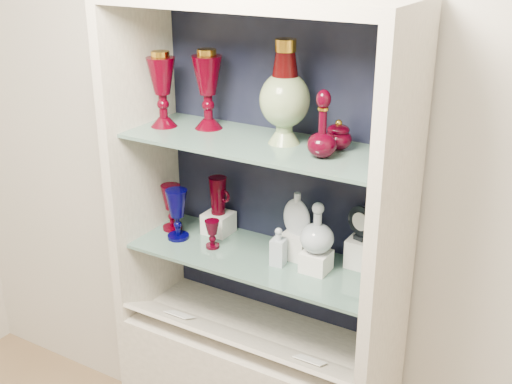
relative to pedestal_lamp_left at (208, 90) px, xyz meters
The scene contains 28 objects.
wall_back 0.35m from the pedestal_lamp_left, 33.01° to the left, with size 3.50×0.02×2.80m, color silver.
cabinet_back_panel 0.38m from the pedestal_lamp_left, 27.50° to the left, with size 0.98×0.02×1.15m, color black.
cabinet_side_left 0.38m from the pedestal_lamp_left, 164.43° to the right, with size 0.04×0.40×1.15m, color #B7AE9B.
cabinet_side_right 0.77m from the pedestal_lamp_left, ahead, with size 0.04×0.40×1.15m, color #B7AE9B.
cabinet_top_cap 0.40m from the pedestal_lamp_left, 16.52° to the right, with size 1.00×0.40×0.04m, color #B7AE9B.
shelf_lower 0.61m from the pedestal_lamp_left, 11.89° to the right, with size 0.92×0.34×0.01m, color slate.
shelf_upper 0.28m from the pedestal_lamp_left, 11.89° to the right, with size 0.92×0.34×0.01m, color slate.
label_ledge 0.88m from the pedestal_lamp_left, 37.59° to the right, with size 0.92×0.18×0.01m, color #B7AE9B.
label_card_0 0.97m from the pedestal_lamp_left, 19.52° to the right, with size 0.10×0.07×0.00m, color white.
label_card_1 0.83m from the pedestal_lamp_left, 99.66° to the right, with size 0.10×0.07×0.00m, color white.
pedestal_lamp_left is the anchor object (origin of this frame).
pedestal_lamp_right 0.16m from the pedestal_lamp_left, 158.21° to the right, with size 0.10×0.10×0.26m, color #44000C, non-canonical shape.
enamel_urn 0.31m from the pedestal_lamp_left, ahead, with size 0.16×0.16×0.33m, color #08401A, non-canonical shape.
ruby_decanter_a 0.48m from the pedestal_lamp_left, 10.21° to the right, with size 0.09×0.09×0.23m, color #3E000F, non-canonical shape.
ruby_decanter_b 0.67m from the pedestal_lamp_left, ahead, with size 0.09×0.09×0.21m, color #3E000F, non-canonical shape.
lidded_bowl 0.49m from the pedestal_lamp_left, ahead, with size 0.09×0.09×0.10m, color #3E000F, non-canonical shape.
cobalt_goblet 0.48m from the pedestal_lamp_left, 141.97° to the right, with size 0.08×0.08×0.19m, color #04013C, non-canonical shape.
ruby_goblet_tall 0.50m from the pedestal_lamp_left, behind, with size 0.07×0.07×0.18m, color #44000C, non-canonical shape.
ruby_goblet_small 0.51m from the pedestal_lamp_left, 54.17° to the right, with size 0.05×0.05×0.11m, color #3E000F, non-canonical shape.
riser_ruby_pitcher 0.52m from the pedestal_lamp_left, 83.01° to the left, with size 0.10×0.10×0.08m, color silver.
ruby_pitcher 0.41m from the pedestal_lamp_left, 83.01° to the left, with size 0.11×0.07×0.14m, color #44000C, non-canonical shape.
clear_square_bottle 0.59m from the pedestal_lamp_left, 12.09° to the right, with size 0.05×0.05×0.14m, color #9FAEBA, non-canonical shape.
riser_flat_flask 0.62m from the pedestal_lamp_left, ahead, with size 0.09×0.09×0.09m, color silver.
flat_flask 0.52m from the pedestal_lamp_left, ahead, with size 0.11×0.04×0.16m, color silver, non-canonical shape.
riser_clear_round_decanter 0.69m from the pedestal_lamp_left, ahead, with size 0.09×0.09×0.07m, color silver.
clear_round_decanter 0.60m from the pedestal_lamp_left, ahead, with size 0.11×0.11×0.17m, color #9FAEBA, non-canonical shape.
riser_cameo_medallion 0.76m from the pedestal_lamp_left, ahead, with size 0.08×0.08×0.10m, color silver.
cameo_medallion 0.69m from the pedestal_lamp_left, ahead, with size 0.10×0.04×0.12m, color black, non-canonical shape.
Camera 1 is at (1.01, -0.18, 2.11)m, focal length 45.00 mm.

